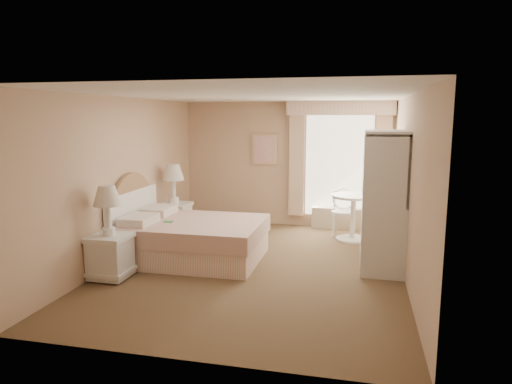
% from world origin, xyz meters
% --- Properties ---
extents(room, '(4.21, 5.51, 2.51)m').
position_xyz_m(room, '(0.00, 0.00, 1.25)').
color(room, brown).
rests_on(room, ground).
extents(window, '(2.05, 0.22, 2.51)m').
position_xyz_m(window, '(1.05, 2.65, 1.34)').
color(window, white).
rests_on(window, room).
extents(framed_art, '(0.52, 0.04, 0.62)m').
position_xyz_m(framed_art, '(-0.45, 2.71, 1.55)').
color(framed_art, tan).
rests_on(framed_art, room).
extents(bed, '(2.11, 1.62, 1.43)m').
position_xyz_m(bed, '(-1.12, 0.12, 0.34)').
color(bed, tan).
rests_on(bed, room).
extents(nightstand_near, '(0.53, 0.53, 1.28)m').
position_xyz_m(nightstand_near, '(-1.84, -0.95, 0.48)').
color(nightstand_near, white).
rests_on(nightstand_near, room).
extents(nightstand_far, '(0.55, 0.55, 1.33)m').
position_xyz_m(nightstand_far, '(-1.84, 1.29, 0.50)').
color(nightstand_far, white).
rests_on(nightstand_far, room).
extents(round_table, '(0.78, 0.78, 0.83)m').
position_xyz_m(round_table, '(1.36, 1.82, 0.55)').
color(round_table, white).
rests_on(round_table, room).
extents(cafe_chair, '(0.42, 0.42, 0.88)m').
position_xyz_m(cafe_chair, '(1.18, 2.15, 0.51)').
color(cafe_chair, white).
rests_on(cafe_chair, room).
extents(armoire, '(0.60, 1.21, 2.01)m').
position_xyz_m(armoire, '(1.81, 0.41, 0.83)').
color(armoire, white).
rests_on(armoire, room).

